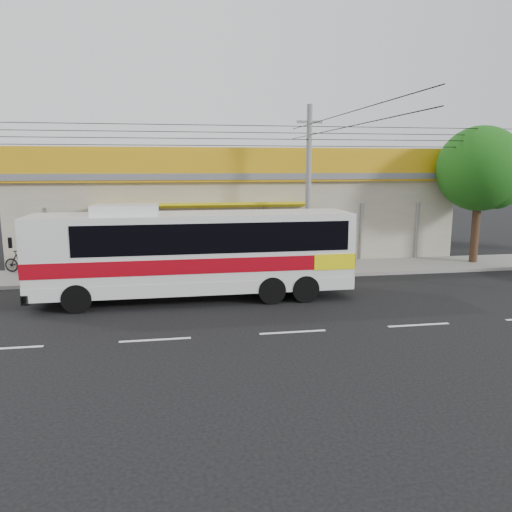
{
  "coord_description": "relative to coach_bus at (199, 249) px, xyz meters",
  "views": [
    {
      "loc": [
        -3.43,
        -16.23,
        4.86
      ],
      "look_at": [
        -0.34,
        2.0,
        1.5
      ],
      "focal_mm": 35.0,
      "sensor_mm": 36.0,
      "label": 1
    }
  ],
  "objects": [
    {
      "name": "lane_markings",
      "position": [
        2.48,
        -4.22,
        -1.88
      ],
      "size": [
        50.0,
        0.12,
        0.01
      ],
      "primitive_type": null,
      "color": "silver",
      "rests_on": "ground"
    },
    {
      "name": "utility_pole",
      "position": [
        5.07,
        3.68,
        4.28
      ],
      "size": [
        34.0,
        14.0,
        7.47
      ],
      "color": "slate",
      "rests_on": "ground"
    },
    {
      "name": "motorbike_red",
      "position": [
        -6.04,
        5.47,
        -1.24
      ],
      "size": [
        2.0,
        1.2,
        0.99
      ],
      "primitive_type": "imported",
      "rotation": [
        0.0,
        0.0,
        1.88
      ],
      "color": "maroon",
      "rests_on": "sidewalk"
    },
    {
      "name": "coach_bus",
      "position": [
        0.0,
        0.0,
        0.0
      ],
      "size": [
        11.43,
        2.49,
        3.52
      ],
      "rotation": [
        0.0,
        0.0,
        0.0
      ],
      "color": "silver",
      "rests_on": "ground"
    },
    {
      "name": "ground",
      "position": [
        2.48,
        -1.72,
        -1.88
      ],
      "size": [
        120.0,
        120.0,
        0.0
      ],
      "primitive_type": "plane",
      "color": "black",
      "rests_on": "ground"
    },
    {
      "name": "storefront_building",
      "position": [
        2.48,
        9.82,
        0.42
      ],
      "size": [
        22.6,
        9.2,
        5.7
      ],
      "color": "gray",
      "rests_on": "ground"
    },
    {
      "name": "motorbike_dark",
      "position": [
        -7.61,
        5.29,
        -1.24
      ],
      "size": [
        1.7,
        0.91,
        0.99
      ],
      "primitive_type": "imported",
      "rotation": [
        0.0,
        0.0,
        1.28
      ],
      "color": "black",
      "rests_on": "sidewalk"
    },
    {
      "name": "sidewalk",
      "position": [
        2.48,
        4.28,
        -1.81
      ],
      "size": [
        30.0,
        3.2,
        0.15
      ],
      "primitive_type": "cube",
      "color": "gray",
      "rests_on": "ground"
    },
    {
      "name": "tree_near",
      "position": [
        13.89,
        4.19,
        2.69
      ],
      "size": [
        4.07,
        4.07,
        6.75
      ],
      "color": "#311F13",
      "rests_on": "ground"
    }
  ]
}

